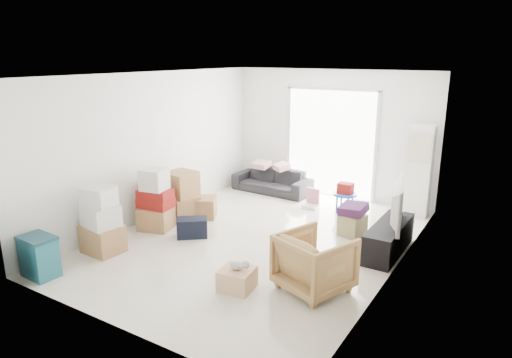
{
  "coord_description": "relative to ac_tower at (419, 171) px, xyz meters",
  "views": [
    {
      "loc": [
        3.7,
        -6.05,
        3.01
      ],
      "look_at": [
        -0.16,
        0.2,
        0.98
      ],
      "focal_mm": 32.0,
      "sensor_mm": 36.0,
      "label": 1
    }
  ],
  "objects": [
    {
      "name": "blanket",
      "position": [
        -0.67,
        -1.65,
        -0.43
      ],
      "size": [
        0.43,
        0.43,
        0.14
      ],
      "primitive_type": "cube",
      "rotation": [
        0.0,
        0.0,
        -0.05
      ],
      "color": "#451C47",
      "rests_on": "ottoman"
    },
    {
      "name": "ottoman",
      "position": [
        -0.67,
        -1.65,
        -0.69
      ],
      "size": [
        0.46,
        0.46,
        0.37
      ],
      "primitive_type": "cube",
      "rotation": [
        0.0,
        0.0,
        -0.27
      ],
      "color": "#9D975B",
      "rests_on": "room_shell"
    },
    {
      "name": "toy_walker",
      "position": [
        -1.88,
        -0.68,
        -0.77
      ],
      "size": [
        0.29,
        0.26,
        0.39
      ],
      "rotation": [
        0.0,
        0.0,
        0.02
      ],
      "color": "silver",
      "rests_on": "room_shell"
    },
    {
      "name": "armchair",
      "position": [
        -0.44,
        -3.69,
        -0.45
      ],
      "size": [
        1.05,
        1.02,
        0.85
      ],
      "primitive_type": "imported",
      "rotation": [
        0.0,
        0.0,
        2.79
      ],
      "color": "tan",
      "rests_on": "room_shell"
    },
    {
      "name": "room_shell",
      "position": [
        -1.95,
        -2.65,
        0.48
      ],
      "size": [
        4.98,
        6.48,
        3.18
      ],
      "color": "beige",
      "rests_on": "ground"
    },
    {
      "name": "loose_box",
      "position": [
        -3.4,
        -2.25,
        -0.69
      ],
      "size": [
        0.62,
        0.62,
        0.38
      ],
      "primitive_type": "cube",
      "rotation": [
        0.0,
        0.0,
        0.5
      ],
      "color": "olive",
      "rests_on": "room_shell"
    },
    {
      "name": "pillow_right",
      "position": [
        -2.9,
        -0.1,
        -0.13
      ],
      "size": [
        0.41,
        0.4,
        0.11
      ],
      "primitive_type": "cube",
      "rotation": [
        0.0,
        0.0,
        -0.59
      ],
      "color": "#CF979F",
      "rests_on": "sofa"
    },
    {
      "name": "kids_table",
      "position": [
        -1.21,
        -0.62,
        -0.45
      ],
      "size": [
        0.46,
        0.46,
        0.6
      ],
      "rotation": [
        0.0,
        0.0,
        0.02
      ],
      "color": "blue",
      "rests_on": "room_shell"
    },
    {
      "name": "storage_bins",
      "position": [
        -3.85,
        -5.35,
        -0.58
      ],
      "size": [
        0.53,
        0.38,
        0.59
      ],
      "rotation": [
        0.0,
        0.0,
        -0.05
      ],
      "color": "#1A5663",
      "rests_on": "room_shell"
    },
    {
      "name": "box_stack_b",
      "position": [
        -3.75,
        -3.15,
        -0.4
      ],
      "size": [
        0.67,
        0.67,
        1.08
      ],
      "rotation": [
        0.0,
        0.0,
        0.22
      ],
      "color": "olive",
      "rests_on": "room_shell"
    },
    {
      "name": "duffel_bag",
      "position": [
        -2.96,
        -3.12,
        -0.71
      ],
      "size": [
        0.58,
        0.55,
        0.32
      ],
      "primitive_type": "cube",
      "rotation": [
        0.0,
        0.0,
        0.68
      ],
      "color": "black",
      "rests_on": "room_shell"
    },
    {
      "name": "pillow_left",
      "position": [
        -3.39,
        -0.17,
        -0.13
      ],
      "size": [
        0.36,
        0.29,
        0.11
      ],
      "primitive_type": "cube",
      "rotation": [
        0.0,
        0.0,
        -0.07
      ],
      "color": "#CF979F",
      "rests_on": "sofa"
    },
    {
      "name": "tv_console",
      "position": [
        0.05,
        -2.01,
        -0.64
      ],
      "size": [
        0.42,
        1.41,
        0.47
      ],
      "primitive_type": "cube",
      "color": "black",
      "rests_on": "room_shell"
    },
    {
      "name": "sofa",
      "position": [
        -3.11,
        -0.15,
        -0.53
      ],
      "size": [
        1.78,
        0.58,
        0.69
      ],
      "primitive_type": "imported",
      "rotation": [
        0.0,
        0.0,
        -0.04
      ],
      "color": "#232227",
      "rests_on": "room_shell"
    },
    {
      "name": "ac_tower",
      "position": [
        0.0,
        0.0,
        0.0
      ],
      "size": [
        0.45,
        0.3,
        1.75
      ],
      "primitive_type": "cube",
      "color": "silver",
      "rests_on": "room_shell"
    },
    {
      "name": "television",
      "position": [
        0.05,
        -2.01,
        -0.33
      ],
      "size": [
        0.94,
        1.3,
        0.15
      ],
      "primitive_type": "imported",
      "rotation": [
        0.0,
        0.0,
        1.82
      ],
      "color": "black",
      "rests_on": "tv_console"
    },
    {
      "name": "sliding_door",
      "position": [
        -1.95,
        0.33,
        0.37
      ],
      "size": [
        2.1,
        0.04,
        2.33
      ],
      "color": "white",
      "rests_on": "room_shell"
    },
    {
      "name": "wood_crate",
      "position": [
        -1.32,
        -4.2,
        -0.73
      ],
      "size": [
        0.47,
        0.47,
        0.28
      ],
      "primitive_type": "cube",
      "rotation": [
        0.0,
        0.0,
        0.13
      ],
      "color": "#DBAA7E",
      "rests_on": "room_shell"
    },
    {
      "name": "box_stack_c",
      "position": [
        -3.72,
        -2.5,
        -0.44
      ],
      "size": [
        0.74,
        0.68,
        0.9
      ],
      "rotation": [
        0.0,
        0.0,
        -0.3
      ],
      "color": "olive",
      "rests_on": "room_shell"
    },
    {
      "name": "box_stack_a",
      "position": [
        -3.75,
        -4.34,
        -0.4
      ],
      "size": [
        0.6,
        0.51,
        1.06
      ],
      "rotation": [
        0.0,
        0.0,
        -0.02
      ],
      "color": "olive",
      "rests_on": "room_shell"
    },
    {
      "name": "plush_bunny",
      "position": [
        -1.29,
        -4.19,
        -0.53
      ],
      "size": [
        0.27,
        0.15,
        0.14
      ],
      "rotation": [
        0.0,
        0.0,
        -0.1
      ],
      "color": "#B2ADA8",
      "rests_on": "wood_crate"
    }
  ]
}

